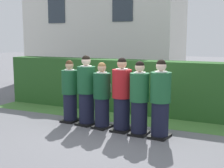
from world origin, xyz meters
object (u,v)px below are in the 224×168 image
Objects in this scene: student_front_row_2 at (102,97)px; student_front_row_5 at (160,101)px; student_front_row_1 at (86,92)px; student_front_row_0 at (70,93)px; student_front_row_4 at (139,100)px; student_in_red_blazer at (122,96)px.

student_front_row_5 is (1.42, -0.11, 0.06)m from student_front_row_2.
student_front_row_1 is 1.09× the size of student_front_row_2.
student_front_row_0 is 1.01× the size of student_front_row_2.
student_front_row_0 is 0.97× the size of student_front_row_4.
student_front_row_5 is at bearing -4.61° from student_front_row_2.
student_front_row_4 is (1.92, -0.25, 0.03)m from student_front_row_0.
student_front_row_4 reaches higher than student_front_row_2.
student_front_row_1 reaches higher than student_front_row_2.
student_front_row_1 is 0.98m from student_in_red_blazer.
student_front_row_2 is at bearing 177.70° from student_in_red_blazer.
student_front_row_4 is 0.97× the size of student_front_row_5.
student_front_row_4 is at bearing -6.34° from student_front_row_2.
student_in_red_blazer is (0.51, -0.02, 0.06)m from student_front_row_2.
student_front_row_1 is at bearing 168.74° from student_front_row_2.
student_front_row_1 is at bearing 173.74° from student_front_row_5.
student_front_row_1 is at bearing -6.01° from student_front_row_0.
student_front_row_1 is 1.02× the size of student_front_row_5.
student_front_row_2 is 1.43m from student_front_row_5.
student_front_row_0 is at bearing 172.54° from student_front_row_4.
student_front_row_4 is at bearing 178.97° from student_front_row_5.
student_in_red_blazer reaches higher than student_front_row_5.
student_front_row_1 reaches higher than student_front_row_5.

